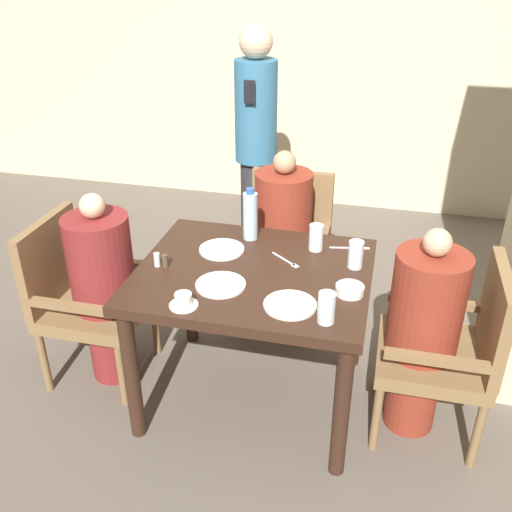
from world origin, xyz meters
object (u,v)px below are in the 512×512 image
(plate_dessert_center, at_px, (222,249))
(diner_in_right_chair, at_px, (422,332))
(water_bottle, at_px, (250,215))
(glass_tall_mid, at_px, (356,254))
(chair_far_side, at_px, (287,242))
(plate_main_left, at_px, (221,285))
(plate_main_right, at_px, (290,305))
(glass_tall_near, at_px, (316,237))
(chair_left_side, at_px, (81,294))
(teacup_with_saucer, at_px, (183,301))
(bowl_small, at_px, (350,290))
(glass_tall_far, at_px, (327,308))
(diner_in_far_chair, at_px, (283,240))
(diner_in_left_chair, at_px, (104,288))
(chair_right_side, at_px, (452,346))
(standing_host, at_px, (256,144))

(plate_dessert_center, bearing_deg, diner_in_right_chair, -8.67)
(water_bottle, height_order, glass_tall_mid, water_bottle)
(chair_far_side, bearing_deg, plate_main_left, -96.12)
(plate_dessert_center, xyz_separation_m, glass_tall_mid, (0.64, -0.01, 0.06))
(chair_far_side, height_order, plate_main_right, chair_far_side)
(plate_main_left, height_order, water_bottle, water_bottle)
(glass_tall_near, bearing_deg, chair_left_side, -166.92)
(chair_far_side, bearing_deg, teacup_with_saucer, -99.99)
(diner_in_right_chair, relative_size, plate_main_left, 4.73)
(bowl_small, relative_size, glass_tall_far, 0.94)
(teacup_with_saucer, xyz_separation_m, water_bottle, (0.11, 0.67, 0.10))
(diner_in_far_chair, bearing_deg, diner_in_left_chair, -138.36)
(chair_right_side, distance_m, glass_tall_near, 0.79)
(chair_left_side, distance_m, glass_tall_far, 1.37)
(diner_in_right_chair, xyz_separation_m, plate_main_right, (-0.56, -0.25, 0.22))
(plate_main_left, xyz_separation_m, plate_dessert_center, (-0.09, 0.32, 0.00))
(glass_tall_mid, distance_m, glass_tall_far, 0.47)
(teacup_with_saucer, xyz_separation_m, glass_tall_far, (0.58, 0.03, 0.04))
(diner_in_left_chair, relative_size, chair_far_side, 1.19)
(chair_left_side, height_order, glass_tall_far, same)
(glass_tall_far, bearing_deg, diner_in_left_chair, 164.10)
(glass_tall_mid, bearing_deg, chair_right_side, -16.65)
(plate_main_right, xyz_separation_m, bowl_small, (0.23, 0.16, 0.01))
(diner_in_left_chair, bearing_deg, teacup_with_saucer, -32.12)
(chair_far_side, xyz_separation_m, chair_right_side, (0.92, -0.83, 0.00))
(diner_in_left_chair, xyz_separation_m, glass_tall_near, (1.02, 0.27, 0.28))
(glass_tall_mid, bearing_deg, standing_host, 121.35)
(water_bottle, bearing_deg, bowl_small, -37.14)
(diner_in_left_chair, height_order, plate_main_left, diner_in_left_chair)
(plate_main_left, relative_size, teacup_with_saucer, 1.82)
(standing_host, height_order, plate_main_left, standing_host)
(glass_tall_near, bearing_deg, chair_right_side, -21.90)
(plate_main_left, height_order, plate_dessert_center, same)
(diner_in_right_chair, xyz_separation_m, teacup_with_saucer, (-0.99, -0.36, 0.24))
(glass_tall_near, bearing_deg, glass_tall_mid, -32.66)
(diner_in_left_chair, height_order, glass_tall_far, diner_in_left_chair)
(chair_left_side, xyz_separation_m, plate_main_right, (1.13, -0.25, 0.27))
(water_bottle, relative_size, glass_tall_mid, 2.07)
(plate_main_left, bearing_deg, standing_host, 98.29)
(diner_in_right_chair, bearing_deg, diner_in_left_chair, 180.00)
(plate_main_right, bearing_deg, diner_in_left_chair, 165.72)
(chair_right_side, xyz_separation_m, teacup_with_saucer, (-1.12, -0.36, 0.29))
(chair_far_side, bearing_deg, plate_dessert_center, -106.21)
(teacup_with_saucer, relative_size, glass_tall_far, 0.93)
(water_bottle, bearing_deg, chair_left_side, -159.13)
(chair_right_side, height_order, glass_tall_near, same)
(chair_far_side, bearing_deg, diner_in_left_chair, -133.18)
(chair_left_side, bearing_deg, plate_dessert_center, 11.71)
(plate_main_left, height_order, bowl_small, bowl_small)
(glass_tall_far, bearing_deg, chair_right_side, 31.27)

